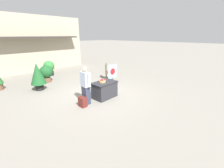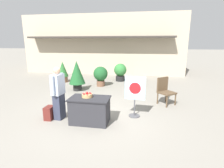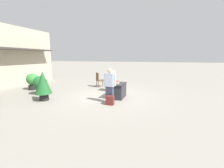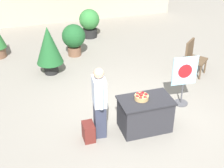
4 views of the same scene
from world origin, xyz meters
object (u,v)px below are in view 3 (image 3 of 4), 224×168
at_px(backpack, 110,100).
at_px(patio_chair, 99,79).
at_px(apple_basket, 116,82).
at_px(person_visitor, 110,85).
at_px(potted_plant_near_left, 33,81).
at_px(potted_plant_far_right, 40,84).
at_px(poster_board, 113,80).
at_px(potted_plant_near_right, 43,84).
at_px(display_table, 118,90).

relative_size(backpack, patio_chair, 0.40).
distance_m(apple_basket, person_visitor, 0.95).
bearing_deg(person_visitor, potted_plant_near_left, 83.96).
bearing_deg(patio_chair, potted_plant_far_right, -167.88).
distance_m(poster_board, potted_plant_near_right, 4.05).
distance_m(display_table, potted_plant_far_right, 4.54).
xyz_separation_m(poster_board, potted_plant_near_left, (-1.14, 5.31, -0.14)).
xyz_separation_m(poster_board, potted_plant_far_right, (-2.04, 3.80, -0.12)).
bearing_deg(person_visitor, apple_basket, 2.60).
relative_size(display_table, apple_basket, 3.81).
bearing_deg(backpack, poster_board, 14.63).
bearing_deg(potted_plant_near_right, person_visitor, -78.76).
xyz_separation_m(person_visitor, potted_plant_near_left, (1.20, 5.88, -0.24)).
relative_size(display_table, backpack, 2.83).
relative_size(backpack, potted_plant_far_right, 0.39).
relative_size(display_table, person_visitor, 0.72).
relative_size(potted_plant_near_left, potted_plant_near_right, 0.73).
height_order(display_table, potted_plant_near_left, potted_plant_near_left).
relative_size(display_table, potted_plant_near_right, 0.80).
height_order(person_visitor, potted_plant_far_right, person_visitor).
relative_size(apple_basket, poster_board, 0.23).
bearing_deg(backpack, potted_plant_near_right, 96.10).
bearing_deg(potted_plant_near_right, poster_board, -42.31).
bearing_deg(apple_basket, patio_chair, 39.23).
distance_m(potted_plant_near_left, potted_plant_near_right, 3.19).
bearing_deg(backpack, potted_plant_near_left, 76.07).
bearing_deg(potted_plant_near_left, backpack, -103.93).
bearing_deg(potted_plant_near_right, potted_plant_near_left, 54.39).
relative_size(apple_basket, potted_plant_near_right, 0.21).
distance_m(poster_board, patio_chair, 1.81).
bearing_deg(display_table, poster_board, 27.20).
height_order(apple_basket, potted_plant_near_right, potted_plant_near_right).
xyz_separation_m(person_visitor, poster_board, (2.34, 0.57, -0.10)).
bearing_deg(apple_basket, potted_plant_near_left, 87.58).
bearing_deg(poster_board, backpack, -71.47).
distance_m(display_table, patio_chair, 3.19).
xyz_separation_m(patio_chair, potted_plant_near_right, (-4.09, 1.30, 0.28)).
distance_m(backpack, patio_chair, 4.30).
xyz_separation_m(poster_board, potted_plant_near_right, (-2.99, 2.72, 0.11)).
distance_m(patio_chair, potted_plant_near_left, 4.49).
relative_size(person_visitor, poster_board, 1.24).
height_order(poster_board, patio_chair, poster_board).
bearing_deg(display_table, patio_chair, 40.96).
height_order(display_table, backpack, display_table).
relative_size(backpack, potted_plant_near_left, 0.38).
bearing_deg(potted_plant_near_left, poster_board, -77.86).
xyz_separation_m(display_table, backpack, (-1.32, -0.02, -0.18)).
xyz_separation_m(apple_basket, patio_chair, (2.49, 2.04, -0.26)).
relative_size(person_visitor, backpack, 3.96).
bearing_deg(poster_board, potted_plant_far_right, -147.84).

